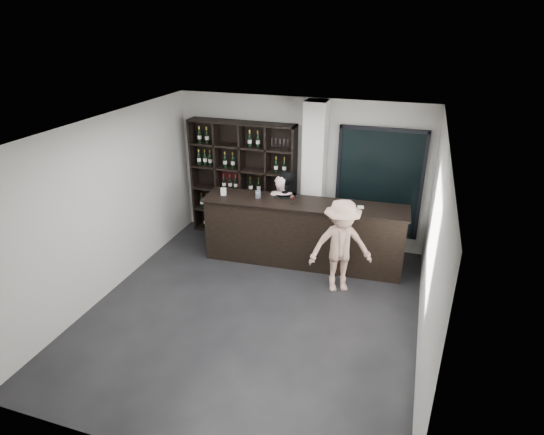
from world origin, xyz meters
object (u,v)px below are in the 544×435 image
(taster_black, at_px, (285,212))
(customer, at_px, (341,246))
(taster_pink, at_px, (281,215))
(tasting_counter, at_px, (303,233))
(wine_shelf, at_px, (243,180))

(taster_black, bearing_deg, customer, 141.78)
(taster_pink, height_order, customer, customer)
(tasting_counter, bearing_deg, wine_shelf, 148.26)
(tasting_counter, bearing_deg, taster_pink, 150.22)
(taster_black, bearing_deg, wine_shelf, -26.07)
(taster_black, distance_m, customer, 1.61)
(wine_shelf, xyz_separation_m, customer, (2.31, -1.52, -0.39))
(tasting_counter, bearing_deg, taster_black, 143.28)
(taster_pink, xyz_separation_m, customer, (1.31, -0.95, 0.01))
(taster_pink, bearing_deg, wine_shelf, -39.48)
(tasting_counter, relative_size, taster_pink, 2.29)
(taster_pink, relative_size, customer, 0.99)
(customer, bearing_deg, tasting_counter, 116.17)
(tasting_counter, bearing_deg, customer, -44.05)
(taster_black, bearing_deg, taster_pink, 43.88)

